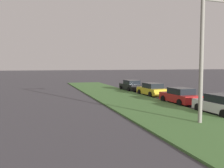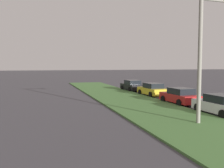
{
  "view_description": "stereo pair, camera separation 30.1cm",
  "coord_description": "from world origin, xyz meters",
  "views": [
    {
      "loc": [
        -8.57,
        14.93,
        3.6
      ],
      "look_at": [
        15.41,
        7.78,
        1.67
      ],
      "focal_mm": 41.03,
      "sensor_mm": 36.0,
      "label": 1
    },
    {
      "loc": [
        -8.65,
        14.64,
        3.6
      ],
      "look_at": [
        15.41,
        7.78,
        1.67
      ],
      "focal_mm": 41.03,
      "sensor_mm": 36.0,
      "label": 2
    }
  ],
  "objects": [
    {
      "name": "streetlight",
      "position": [
        4.42,
        5.22,
        4.39
      ],
      "size": [
        0.49,
        2.88,
        7.5
      ],
      "color": "gray",
      "rests_on": "ground"
    },
    {
      "name": "parked_car_white",
      "position": [
        6.55,
        2.26,
        0.72
      ],
      "size": [
        4.34,
        2.09,
        1.47
      ],
      "rotation": [
        0.0,
        0.0,
        0.02
      ],
      "color": "silver",
      "rests_on": "ground"
    },
    {
      "name": "grass_median",
      "position": [
        10.0,
        6.2,
        0.06
      ],
      "size": [
        60.0,
        6.0,
        0.12
      ],
      "primitive_type": "cube",
      "color": "#477238",
      "rests_on": "ground"
    },
    {
      "name": "parked_car_black",
      "position": [
        23.88,
        2.52,
        0.72
      ],
      "size": [
        4.39,
        2.19,
        1.47
      ],
      "rotation": [
        0.0,
        0.0,
        0.05
      ],
      "color": "black",
      "rests_on": "ground"
    },
    {
      "name": "parked_car_yellow",
      "position": [
        18.03,
        2.21,
        0.72
      ],
      "size": [
        4.4,
        2.21,
        1.47
      ],
      "rotation": [
        0.0,
        0.0,
        0.06
      ],
      "color": "gold",
      "rests_on": "ground"
    },
    {
      "name": "parked_car_red",
      "position": [
        11.86,
        2.37,
        0.72
      ],
      "size": [
        4.38,
        2.17,
        1.47
      ],
      "rotation": [
        0.0,
        0.0,
        0.05
      ],
      "color": "red",
      "rests_on": "ground"
    }
  ]
}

